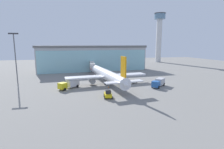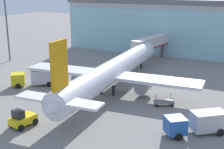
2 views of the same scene
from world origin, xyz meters
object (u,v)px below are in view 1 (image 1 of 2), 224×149
object	(u,v)px
control_tower	(159,33)
baggage_cart	(133,82)
apron_light_mast	(15,54)
pushback_tug	(108,94)
catering_truck	(70,84)
jet_bridge	(92,65)
fuel_truck	(159,82)
safety_cone_nose	(108,87)
safety_cone_wingtip	(71,86)
airplane	(106,75)

from	to	relation	value
control_tower	baggage_cart	bearing A→B (deg)	-123.87
apron_light_mast	pushback_tug	xyz separation A→B (m)	(28.51, -24.63, -9.87)
catering_truck	pushback_tug	bearing A→B (deg)	86.81
jet_bridge	fuel_truck	xyz separation A→B (m)	(18.79, -31.38, -2.90)
pushback_tug	safety_cone_nose	bearing A→B (deg)	-6.32
jet_bridge	safety_cone_wingtip	bearing A→B (deg)	162.90
jet_bridge	catering_truck	distance (m)	29.06
airplane	jet_bridge	bearing A→B (deg)	-0.52
control_tower	apron_light_mast	xyz separation A→B (m)	(-89.45, -62.29, -12.94)
apron_light_mast	safety_cone_wingtip	distance (m)	23.70
apron_light_mast	baggage_cart	bearing A→B (deg)	-12.66
pushback_tug	safety_cone_nose	world-z (taller)	pushback_tug
airplane	safety_cone_wingtip	distance (m)	13.03
airplane	fuel_truck	size ratio (longest dim) A/B	5.72
safety_cone_nose	safety_cone_wingtip	size ratio (longest dim) A/B	1.00
catering_truck	baggage_cart	bearing A→B (deg)	144.96
catering_truck	safety_cone_nose	xyz separation A→B (m)	(12.54, -2.16, -1.19)
airplane	safety_cone_wingtip	size ratio (longest dim) A/B	71.79
control_tower	apron_light_mast	bearing A→B (deg)	-145.15
baggage_cart	safety_cone_nose	bearing A→B (deg)	-8.75
apron_light_mast	pushback_tug	world-z (taller)	apron_light_mast
catering_truck	airplane	bearing A→B (deg)	157.62
apron_light_mast	safety_cone_nose	xyz separation A→B (m)	(31.04, -13.63, -10.57)
fuel_truck	baggage_cart	bearing A→B (deg)	-87.11
jet_bridge	pushback_tug	bearing A→B (deg)	-175.72
jet_bridge	baggage_cart	size ratio (longest dim) A/B	4.66
apron_light_mast	pushback_tug	distance (m)	38.95
catering_truck	safety_cone_nose	size ratio (longest dim) A/B	12.70
baggage_cart	apron_light_mast	bearing A→B (deg)	-44.09
pushback_tug	catering_truck	bearing A→B (deg)	43.89
jet_bridge	safety_cone_wingtip	size ratio (longest dim) A/B	27.31
apron_light_mast	pushback_tug	bearing A→B (deg)	-40.83
jet_bridge	pushback_tug	distance (m)	40.16
apron_light_mast	baggage_cart	distance (m)	43.67
apron_light_mast	fuel_truck	world-z (taller)	apron_light_mast
pushback_tug	airplane	bearing A→B (deg)	-3.32
baggage_cart	pushback_tug	distance (m)	20.04
control_tower	catering_truck	bearing A→B (deg)	-133.89
jet_bridge	pushback_tug	world-z (taller)	jet_bridge
safety_cone_wingtip	baggage_cart	bearing A→B (deg)	-0.05
control_tower	fuel_truck	world-z (taller)	control_tower
safety_cone_wingtip	catering_truck	bearing A→B (deg)	-104.70
airplane	safety_cone_nose	xyz separation A→B (m)	(-0.53, -6.42, -3.06)
control_tower	catering_truck	distance (m)	104.75
airplane	pushback_tug	size ratio (longest dim) A/B	11.66
control_tower	safety_cone_nose	bearing A→B (deg)	-127.57
catering_truck	fuel_truck	world-z (taller)	same
catering_truck	control_tower	bearing A→B (deg)	-174.34
airplane	fuel_truck	bearing A→B (deg)	-124.46
pushback_tug	safety_cone_wingtip	bearing A→B (deg)	38.22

